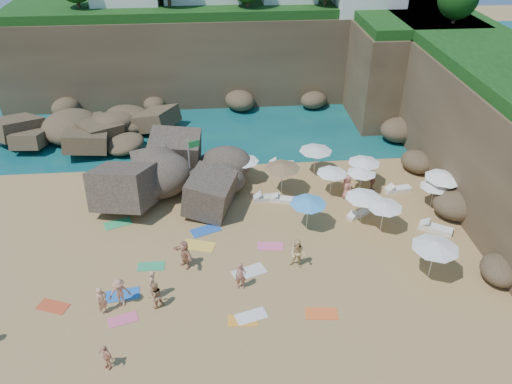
{
  "coord_description": "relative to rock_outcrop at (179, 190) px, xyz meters",
  "views": [
    {
      "loc": [
        -0.29,
        -23.38,
        19.17
      ],
      "look_at": [
        2.0,
        3.0,
        2.0
      ],
      "focal_mm": 35.0,
      "sensor_mm": 36.0,
      "label": 1
    }
  ],
  "objects": [
    {
      "name": "towel_13",
      "position": [
        4.15,
        -12.37,
        0.01
      ],
      "size": [
        1.75,
        1.22,
        0.03
      ],
      "primitive_type": "cube",
      "rotation": [
        0.0,
        0.0,
        0.29
      ],
      "color": "white",
      "rests_on": "ground"
    },
    {
      "name": "person_lie_3",
      "position": [
        0.7,
        -8.24,
        0.23
      ],
      "size": [
        2.4,
        2.38,
        0.47
      ],
      "primitive_type": "imported",
      "rotation": [
        0.0,
        0.0,
        -0.89
      ],
      "color": "tan",
      "rests_on": "ground"
    },
    {
      "name": "person_stand_3",
      "position": [
        13.61,
        -1.26,
        0.79
      ],
      "size": [
        0.67,
        1.0,
        1.58
      ],
      "primitive_type": "imported",
      "rotation": [
        0.0,
        0.0,
        1.23
      ],
      "color": "#94574A",
      "rests_on": "ground"
    },
    {
      "name": "towel_2",
      "position": [
        3.71,
        -12.64,
        0.01
      ],
      "size": [
        1.55,
        0.86,
        0.03
      ],
      "primitive_type": "cube",
      "rotation": [
        0.0,
        0.0,
        -0.07
      ],
      "color": "orange",
      "rests_on": "ground"
    },
    {
      "name": "parasol_10",
      "position": [
        8.26,
        -5.19,
        2.02
      ],
      "size": [
        2.32,
        2.32,
        2.2
      ],
      "color": "silver",
      "rests_on": "ground"
    },
    {
      "name": "flag_pole",
      "position": [
        1.03,
        -0.58,
        2.71
      ],
      "size": [
        0.8,
        0.34,
        4.24
      ],
      "color": "silver",
      "rests_on": "ground"
    },
    {
      "name": "parasol_0",
      "position": [
        10.57,
        -1.45,
        1.86
      ],
      "size": [
        2.14,
        2.14,
        2.02
      ],
      "color": "silver",
      "rests_on": "ground"
    },
    {
      "name": "parasol_4",
      "position": [
        13.09,
        -0.41,
        1.97
      ],
      "size": [
        2.27,
        2.27,
        2.15
      ],
      "color": "silver",
      "rests_on": "ground"
    },
    {
      "name": "person_stand_1",
      "position": [
        -0.69,
        -11.25,
        0.79
      ],
      "size": [
        0.97,
        0.9,
        1.59
      ],
      "primitive_type": "imported",
      "rotation": [
        0.0,
        0.0,
        3.65
      ],
      "color": "tan",
      "rests_on": "ground"
    },
    {
      "name": "lounger_1",
      "position": [
        7.2,
        -2.09,
        0.14
      ],
      "size": [
        1.83,
        0.96,
        0.27
      ],
      "primitive_type": "cube",
      "rotation": [
        0.0,
        0.0,
        -0.23
      ],
      "color": "white",
      "rests_on": "ground"
    },
    {
      "name": "marina_masts",
      "position": [
        -13.35,
        23.17,
        3.0
      ],
      "size": [
        3.1,
        0.1,
        6.0
      ],
      "color": "white",
      "rests_on": "ground"
    },
    {
      "name": "towel_12",
      "position": [
        1.44,
        -6.43,
        0.02
      ],
      "size": [
        2.11,
        1.48,
        0.03
      ],
      "primitive_type": "cube",
      "rotation": [
        0.0,
        0.0,
        -0.3
      ],
      "color": "yellow",
      "rests_on": "ground"
    },
    {
      "name": "parasol_11",
      "position": [
        14.28,
        -10.26,
        2.25
      ],
      "size": [
        2.59,
        2.59,
        2.45
      ],
      "color": "silver",
      "rests_on": "ground"
    },
    {
      "name": "towel_9",
      "position": [
        5.76,
        -6.86,
        0.01
      ],
      "size": [
        1.65,
        0.97,
        0.03
      ],
      "primitive_type": "cube",
      "rotation": [
        0.0,
        0.0,
        -0.13
      ],
      "color": "pink",
      "rests_on": "ground"
    },
    {
      "name": "cliff_right",
      "position": [
        22.15,
        1.17,
        4.0
      ],
      "size": [
        8.0,
        30.0,
        8.0
      ],
      "primitive_type": "cube",
      "color": "brown",
      "rests_on": "ground"
    },
    {
      "name": "towel_0",
      "position": [
        -2.61,
        -10.26,
        0.02
      ],
      "size": [
        1.93,
        1.16,
        0.03
      ],
      "primitive_type": "cube",
      "rotation": [
        0.0,
        0.0,
        0.14
      ],
      "color": "blue",
      "rests_on": "ground"
    },
    {
      "name": "lounger_2",
      "position": [
        15.45,
        -1.52,
        0.14
      ],
      "size": [
        1.92,
        0.9,
        0.29
      ],
      "primitive_type": "cube",
      "rotation": [
        0.0,
        0.0,
        0.16
      ],
      "color": "white",
      "rests_on": "ground"
    },
    {
      "name": "person_stand_5",
      "position": [
        0.14,
        4.24,
        0.88
      ],
      "size": [
        1.68,
        0.67,
        1.76
      ],
      "primitive_type": "imported",
      "rotation": [
        0.0,
        0.0,
        -0.12
      ],
      "color": "tan",
      "rests_on": "ground"
    },
    {
      "name": "parasol_7",
      "position": [
        12.65,
        -1.49,
        1.77
      ],
      "size": [
        2.04,
        2.04,
        1.93
      ],
      "color": "silver",
      "rests_on": "ground"
    },
    {
      "name": "towel_3",
      "position": [
        -1.27,
        -8.08,
        0.01
      ],
      "size": [
        1.55,
        0.79,
        0.03
      ],
      "primitive_type": "cube",
      "rotation": [
        0.0,
        0.0,
        -0.01
      ],
      "color": "#2DA062",
      "rests_on": "ground"
    },
    {
      "name": "parasol_3",
      "position": [
        17.65,
        -3.27,
        2.2
      ],
      "size": [
        2.54,
        2.54,
        2.4
      ],
      "color": "silver",
      "rests_on": "ground"
    },
    {
      "name": "seawater",
      "position": [
        3.15,
        23.17,
        0.0
      ],
      "size": [
        120.0,
        120.0,
        0.0
      ],
      "primitive_type": "plane",
      "color": "#0C4751",
      "rests_on": "ground"
    },
    {
      "name": "parasol_1",
      "position": [
        4.7,
        0.77,
        1.84
      ],
      "size": [
        2.12,
        2.12,
        2.0
      ],
      "color": "silver",
      "rests_on": "ground"
    },
    {
      "name": "ground",
      "position": [
        3.15,
        -6.83,
        0.0
      ],
      "size": [
        120.0,
        120.0,
        0.0
      ],
      "primitive_type": "plane",
      "color": "tan",
      "rests_on": "ground"
    },
    {
      "name": "person_lie_4",
      "position": [
        3.77,
        -10.25,
        0.19
      ],
      "size": [
        0.64,
        1.64,
        0.39
      ],
      "primitive_type": "imported",
      "rotation": [
        0.0,
        0.0,
        -0.03
      ],
      "color": "#AE6857",
      "rests_on": "ground"
    },
    {
      "name": "towel_5",
      "position": [
        4.3,
        -9.05,
        0.02
      ],
      "size": [
        2.08,
        1.55,
        0.03
      ],
      "primitive_type": "cube",
      "rotation": [
        0.0,
        0.0,
        0.37
      ],
      "color": "silver",
      "rests_on": "ground"
    },
    {
      "name": "towel_7",
      "position": [
        -6.1,
        -10.8,
        0.01
      ],
      "size": [
        1.79,
        1.33,
        0.03
      ],
      "primitive_type": "cube",
      "rotation": [
        0.0,
        0.0,
        -0.37
      ],
      "color": "#CA4323",
      "rests_on": "ground"
    },
    {
      "name": "towel_11",
      "position": [
        -3.78,
        -3.73,
        0.02
      ],
      "size": [
        1.91,
        1.41,
        0.03
      ],
      "primitive_type": "cube",
      "rotation": [
        0.0,
        0.0,
        0.36
      ],
      "color": "#30A861",
      "rests_on": "ground"
    },
    {
      "name": "person_stand_2",
      "position": [
        0.02,
        5.72,
        0.83
      ],
      "size": [
        1.0,
        1.12,
        1.66
      ],
      "primitive_type": "imported",
      "rotation": [
        0.0,
        0.0,
        2.22
      ],
      "color": "#E6B883",
      "rests_on": "ground"
    },
    {
      "name": "cliff_corner",
      "position": [
        20.15,
        13.17,
        4.0
      ],
      "size": [
        10.0,
        12.0,
        8.0
      ],
      "primitive_type": "cube",
      "color": "brown",
      "rests_on": "ground"
    },
    {
      "name": "person_stand_0",
      "position": [
        -3.34,
        -11.44,
        0.83
      ],
      "size": [
        0.69,
        0.72,
        1.66
      ],
      "primitive_type": "imported",
      "rotation": [
        0.0,
        0.0,
        0.91
      ],
      "color": "tan",
      "rests_on": "ground"
    },
    {
      "name": "person_lie_0",
      "position": [
        -2.52,
        -10.99,
        0.23
      ],
      "size": [
        1.44,
        1.9,
        0.46
      ],
      "primitive_type": "imported",
      "rotation": [
        0.0,
        0.0,
        0.21
      ],
      "color": "tan",
      "rests_on": "ground"
    },
    {
      "name": "parasol_9",
      "position": [
        12.87,
        -5.85,
        1.95
      ],
      "size": [
        2.25,
        2.25,
        2.13
      ],
      "color": "silver",
      "rests_on": "ground"
    },
    {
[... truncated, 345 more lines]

